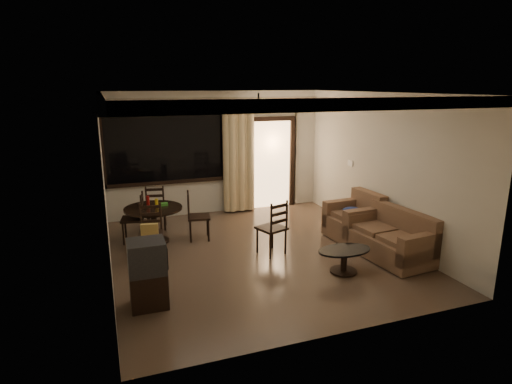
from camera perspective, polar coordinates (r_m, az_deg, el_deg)
name	(u,v)px	position (r m, az deg, el deg)	size (l,w,h in m)	color
ground	(258,253)	(7.76, 0.30, -8.09)	(5.50, 5.50, 0.00)	#7F6651
room_shell	(256,138)	(9.11, -0.03, 7.19)	(5.50, 6.70, 5.50)	beige
dining_table	(154,215)	(8.34, -13.49, -2.95)	(1.09, 1.09, 0.90)	black
dining_chair_west	(134,227)	(8.53, -15.95, -4.54)	(0.49, 0.49, 0.95)	black
dining_chair_east	(198,225)	(8.40, -7.68, -4.40)	(0.49, 0.49, 0.95)	black
dining_chair_south	(151,242)	(7.60, -13.77, -6.53)	(0.49, 0.53, 0.95)	black
dining_chair_north	(156,215)	(9.16, -13.13, -3.06)	(0.49, 0.49, 0.95)	black
tv_cabinet	(148,274)	(6.01, -14.22, -10.52)	(0.50, 0.45, 0.94)	black
sofa	(392,239)	(7.81, 17.65, -6.04)	(0.96, 1.61, 0.82)	#462920
armchair	(356,220)	(8.58, 13.15, -3.66)	(0.93, 0.93, 0.89)	#462920
coffee_table	(344,257)	(7.05, 11.67, -8.47)	(0.89, 0.53, 0.39)	black
side_chair	(272,238)	(7.63, 2.13, -6.11)	(0.56, 0.56, 0.99)	black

